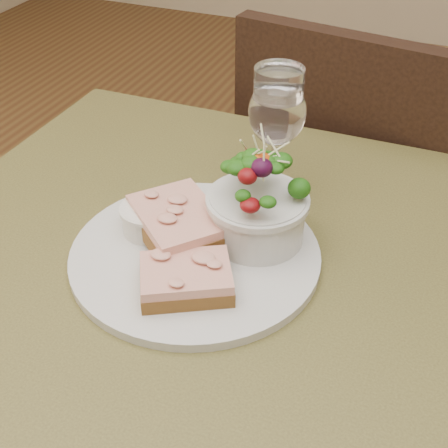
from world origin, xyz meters
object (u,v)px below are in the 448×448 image
at_px(chair_far, 351,268).
at_px(salad_bowl, 258,198).
at_px(cafe_table, 206,328).
at_px(sandwich_front, 186,279).
at_px(sandwich_back, 178,222).
at_px(ramekin, 149,218).
at_px(wine_glass, 277,116).
at_px(dinner_plate, 195,255).

distance_m(chair_far, salad_bowl, 0.76).
xyz_separation_m(cafe_table, chair_far, (0.10, 0.62, -0.36)).
height_order(chair_far, salad_bowl, chair_far).
relative_size(sandwich_front, sandwich_back, 0.81).
height_order(sandwich_front, ramekin, ramekin).
bearing_deg(wine_glass, dinner_plate, -104.14).
bearing_deg(sandwich_front, salad_bowl, 42.11).
bearing_deg(sandwich_back, ramekin, -140.22).
bearing_deg(ramekin, sandwich_back, -1.11).
xyz_separation_m(ramekin, salad_bowl, (0.13, 0.04, 0.04)).
relative_size(sandwich_back, salad_bowl, 1.22).
xyz_separation_m(cafe_table, sandwich_front, (0.00, -0.05, 0.13)).
distance_m(dinner_plate, wine_glass, 0.21).
bearing_deg(wine_glass, cafe_table, -97.51).
distance_m(dinner_plate, sandwich_front, 0.07).
relative_size(dinner_plate, salad_bowl, 2.42).
distance_m(cafe_table, salad_bowl, 0.19).
relative_size(chair_far, sandwich_back, 5.79).
height_order(sandwich_back, wine_glass, wine_glass).
bearing_deg(wine_glass, sandwich_front, -95.80).
xyz_separation_m(sandwich_back, ramekin, (-0.04, 0.00, -0.01)).
distance_m(cafe_table, wine_glass, 0.29).
bearing_deg(ramekin, sandwich_front, -42.54).
bearing_deg(ramekin, dinner_plate, -13.45).
bearing_deg(sandwich_front, sandwich_back, 91.64).
bearing_deg(dinner_plate, ramekin, 166.55).
xyz_separation_m(sandwich_back, salad_bowl, (0.09, 0.04, 0.03)).
distance_m(chair_far, ramekin, 0.78).
bearing_deg(salad_bowl, chair_far, 84.30).
height_order(sandwich_front, salad_bowl, salad_bowl).
relative_size(chair_far, sandwich_front, 7.11).
distance_m(dinner_plate, ramekin, 0.08).
distance_m(dinner_plate, salad_bowl, 0.10).
height_order(sandwich_front, sandwich_back, sandwich_back).
relative_size(cafe_table, dinner_plate, 2.60).
relative_size(sandwich_front, ramekin, 1.87).
height_order(dinner_plate, salad_bowl, salad_bowl).
relative_size(cafe_table, sandwich_front, 6.32).
relative_size(chair_far, ramekin, 13.29).
height_order(cafe_table, ramekin, ramekin).
bearing_deg(chair_far, cafe_table, 90.36).
xyz_separation_m(chair_far, ramekin, (-0.19, -0.58, 0.49)).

